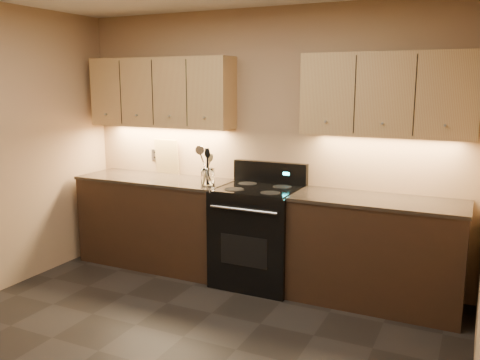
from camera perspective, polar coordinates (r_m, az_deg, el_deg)
name	(u,v)px	position (r m, az deg, el deg)	size (l,w,h in m)	color
wall_back	(264,145)	(5.01, 2.76, 3.99)	(4.00, 0.04, 2.60)	#9B825B
counter_left	(157,221)	(5.44, -9.35, -4.56)	(1.62, 0.62, 0.93)	black
counter_right	(376,251)	(4.58, 15.02, -7.75)	(1.46, 0.62, 0.93)	black
stove	(258,234)	(4.86, 2.08, -6.12)	(0.76, 0.68, 1.14)	black
upper_cab_left	(161,92)	(5.37, -8.87, 9.69)	(1.60, 0.30, 0.70)	tan
upper_cab_right	(387,95)	(4.50, 16.22, 9.19)	(1.44, 0.30, 0.70)	tan
outlet_plate	(155,155)	(5.66, -9.53, 2.80)	(0.09, 0.01, 0.12)	#B2B5BA
utensil_crock	(208,177)	(4.88, -3.64, 0.30)	(0.16, 0.16, 0.16)	white
cutting_board	(167,156)	(5.55, -8.22, 2.63)	(0.29, 0.02, 0.37)	tan
wooden_spoon	(204,169)	(4.87, -4.05, 1.26)	(0.06, 0.06, 0.28)	tan
black_spoon	(208,166)	(4.88, -3.62, 1.58)	(0.06, 0.06, 0.33)	black
black_turner	(207,166)	(4.85, -3.70, 1.62)	(0.08, 0.08, 0.35)	black
steel_spatula	(211,164)	(4.87, -3.26, 1.77)	(0.08, 0.08, 0.37)	silver
steel_skimmer	(210,165)	(4.83, -3.44, 1.65)	(0.09, 0.09, 0.36)	silver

